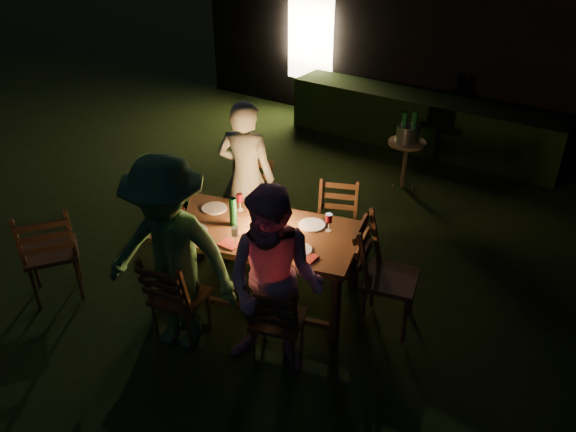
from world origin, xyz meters
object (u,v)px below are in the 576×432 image
Objects in this scene: dining_table at (259,236)px; person_opp_right at (274,284)px; lantern at (265,213)px; bottle_table at (233,212)px; person_house_side at (247,177)px; chair_end at (386,293)px; chair_near_left at (180,311)px; chair_far_left at (247,223)px; ice_bucket at (408,133)px; bottle_bucket_b at (413,130)px; chair_far_right at (334,241)px; chair_spare at (55,267)px; person_opp_left at (171,257)px; chair_near_right at (277,334)px; bottle_bucket_a at (404,130)px; side_table at (407,147)px.

person_opp_right is at bearing -61.24° from dining_table.
lantern is 1.25× the size of bottle_table.
lantern is (0.69, -0.60, 0.08)m from person_house_side.
chair_end is at bearing 13.58° from lantern.
bottle_table is at bearing 80.28° from chair_near_left.
chair_far_left is 2.53m from ice_bucket.
person_house_side is 5.31× the size of bottle_bucket_b.
chair_near_left is at bearing -105.50° from lantern.
bottle_bucket_b is at bearing 69.79° from dining_table.
chair_far_right is 0.85× the size of chair_spare.
person_opp_left is at bearing 50.68° from chair_far_right.
person_opp_right is 1.08m from bottle_table.
chair_near_left is 1.01m from bottle_table.
bottle_table is 3.11m from bottle_bucket_b.
person_opp_left is at bearing -87.74° from bottle_table.
chair_end is 0.99× the size of chair_spare.
chair_end reaches higher than dining_table.
person_opp_right is (-0.52, -1.00, 0.51)m from chair_end.
chair_spare reaches higher than chair_far_right.
bottle_table reaches higher than chair_near_right.
person_opp_right is 5.21× the size of bottle_bucket_a.
ice_bucket is at bearing -125.81° from person_house_side.
person_house_side is at bearing -88.40° from chair_far_left.
bottle_bucket_a is at bearing 69.12° from person_opp_left.
person_opp_right is at bearing -44.71° from chair_spare.
side_table is 0.19m from ice_bucket.
person_house_side is 2.39m from bottle_bucket_a.
chair_spare is 4.55m from bottle_bucket_b.
ice_bucket is at bearing 82.25° from bottle_table.
lantern reaches higher than chair_near_right.
person_opp_right reaches higher than chair_near_right.
person_house_side is at bearing 118.76° from dining_table.
chair_near_right is 3.65m from ice_bucket.
chair_end reaches higher than chair_far_left.
person_opp_right reaches higher than bottle_bucket_b.
chair_spare is 2.40m from person_opp_right.
chair_spare is at bearing 171.96° from person_opp_left.
chair_end is at bearing -70.27° from bottle_bucket_b.
chair_near_right is 1.09m from chair_end.
bottle_bucket_a is at bearing 71.63° from dining_table.
dining_table is 1.13× the size of person_opp_left.
side_table is at bearing 87.27° from lantern.
lantern reaches higher than bottle_table.
chair_spare is 4.44m from bottle_bucket_a.
bottle_table reaches higher than bottle_bucket_a.
person_opp_left is (-0.21, -0.91, 0.20)m from dining_table.
chair_end is 2.85m from ice_bucket.
dining_table is 7.25× the size of bottle_table.
lantern is 2.95m from bottle_bucket_b.
bottle_table is at bearing 36.76° from chair_far_right.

